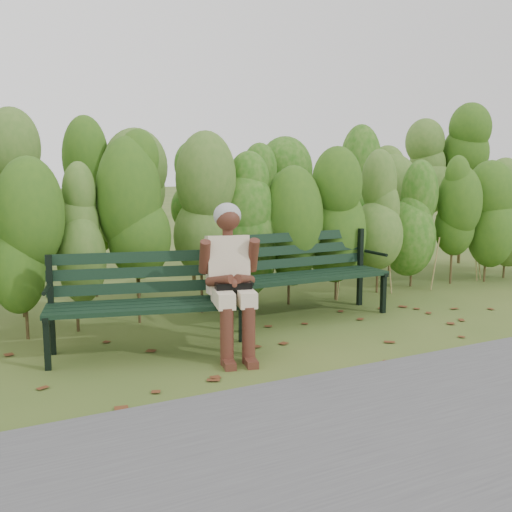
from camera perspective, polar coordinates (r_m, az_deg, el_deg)
name	(u,v)px	position (r m, az deg, el deg)	size (l,w,h in m)	color
ground	(273,341)	(5.57, 1.66, -8.13)	(80.00, 80.00, 0.00)	#344F1C
footpath	(450,436)	(3.91, 18.02, -15.96)	(60.00, 2.50, 0.01)	#474749
hedge_band	(197,196)	(7.03, -5.66, 5.74)	(11.04, 1.67, 2.42)	#47381E
leaf_litter	(254,346)	(5.42, -0.20, -8.59)	(5.64, 2.22, 0.01)	#592E17
bench_left	(150,294)	(5.23, -10.06, -3.62)	(1.81, 0.96, 0.86)	black
bench_right	(302,267)	(6.42, 4.43, -1.09)	(1.79, 0.59, 0.89)	black
seated_woman	(230,270)	(5.09, -2.46, -1.36)	(0.55, 0.80, 1.29)	beige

